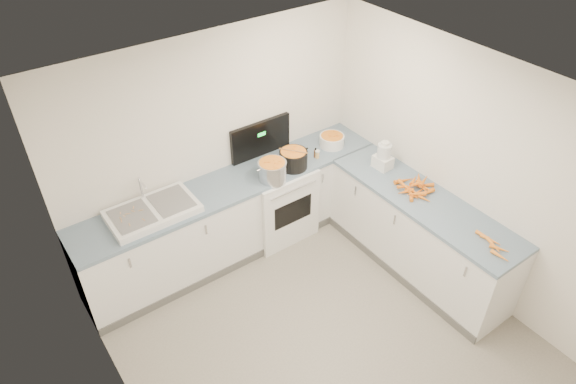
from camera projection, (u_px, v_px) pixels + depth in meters
floor at (329, 346)px, 4.92m from camera, size 3.50×4.00×0.00m
ceiling at (348, 116)px, 3.40m from camera, size 3.50×4.00×0.00m
wall_back at (216, 145)px, 5.45m from camera, size 3.50×0.00×2.50m
wall_left at (132, 362)px, 3.35m from camera, size 0.00×4.00×2.50m
wall_right at (475, 179)px, 4.98m from camera, size 0.00×4.00×2.50m
counter_back at (235, 216)px, 5.73m from camera, size 3.50×0.62×0.94m
counter_right at (418, 234)px, 5.50m from camera, size 0.62×2.20×0.94m
stove at (276, 199)px, 5.98m from camera, size 0.76×0.65×1.36m
sink at (153, 211)px, 5.01m from camera, size 0.86×0.52×0.31m
steel_pot at (272, 171)px, 5.45m from camera, size 0.39×0.39×0.23m
black_pot at (293, 160)px, 5.62m from camera, size 0.41×0.41×0.22m
wooden_spoon at (293, 151)px, 5.55m from camera, size 0.21×0.26×0.01m
mixing_bowl at (332, 141)px, 5.99m from camera, size 0.29×0.29×0.13m
extract_bottle at (315, 154)px, 5.81m from camera, size 0.04×0.04×0.09m
spice_jar at (317, 155)px, 5.80m from camera, size 0.05×0.05×0.08m
food_processor at (383, 157)px, 5.58m from camera, size 0.17×0.20×0.33m
carrot_pile at (416, 188)px, 5.31m from camera, size 0.45×0.46×0.09m
peeled_carrots at (493, 245)px, 4.66m from camera, size 0.17×0.42×0.04m
peelings at (131, 216)px, 4.89m from camera, size 0.25×0.27×0.01m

